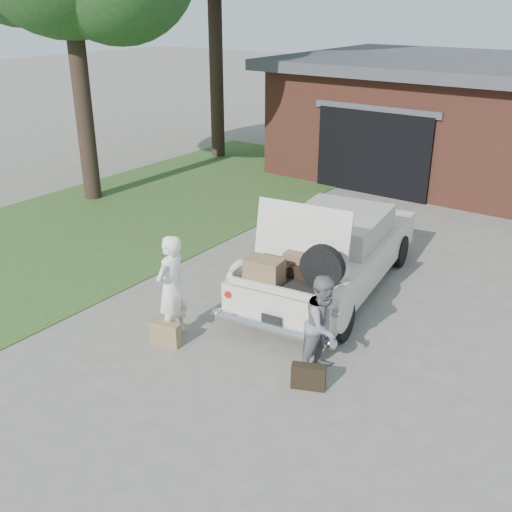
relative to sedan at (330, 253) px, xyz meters
The scene contains 8 objects.
ground 2.38m from the sedan, 101.75° to the right, with size 90.00×90.00×0.00m, color gray.
grass_strip 6.05m from the sedan, behind, with size 6.00×16.00×0.02m, color #2D4C1E.
house 9.32m from the sedan, 86.78° to the left, with size 12.80×7.80×3.30m.
sedan is the anchor object (origin of this frame).
woman_left 3.09m from the sedan, 111.77° to the right, with size 0.61×0.40×1.68m, color white.
woman_right 2.60m from the sedan, 62.80° to the right, with size 0.71×0.55×1.46m, color slate.
suitcase_left 3.34m from the sedan, 109.10° to the right, with size 0.48×0.15×0.37m, color #987B4D.
suitcase_right 3.12m from the sedan, 65.83° to the right, with size 0.46×0.15×0.36m, color black.
Camera 1 is at (5.08, -6.48, 4.85)m, focal length 42.00 mm.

